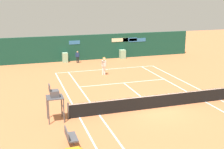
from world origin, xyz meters
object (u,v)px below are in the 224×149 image
(umpire_chair, at_px, (54,96))
(ball_kid_right_post, at_px, (78,56))
(player_bench, at_px, (70,136))
(player_on_baseline, at_px, (104,65))
(tennis_ball_by_sideline, at_px, (156,99))

(umpire_chair, xyz_separation_m, ball_kid_right_post, (4.56, 15.77, -0.79))
(player_bench, bearing_deg, player_on_baseline, 156.69)
(player_bench, xyz_separation_m, ball_kid_right_post, (4.24, 19.11, 0.28))
(player_on_baseline, bearing_deg, tennis_ball_by_sideline, 92.66)
(tennis_ball_by_sideline, bearing_deg, ball_kid_right_post, 102.27)
(umpire_chair, relative_size, player_on_baseline, 1.26)
(player_bench, bearing_deg, umpire_chair, -174.54)
(player_bench, relative_size, ball_kid_right_post, 0.84)
(umpire_chair, bearing_deg, tennis_ball_by_sideline, 102.64)
(player_on_baseline, relative_size, ball_kid_right_post, 1.37)
(ball_kid_right_post, height_order, tennis_ball_by_sideline, ball_kid_right_post)
(umpire_chair, distance_m, tennis_ball_by_sideline, 7.96)
(umpire_chair, bearing_deg, ball_kid_right_post, 163.87)
(umpire_chair, relative_size, tennis_ball_by_sideline, 34.73)
(umpire_chair, distance_m, player_on_baseline, 11.38)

